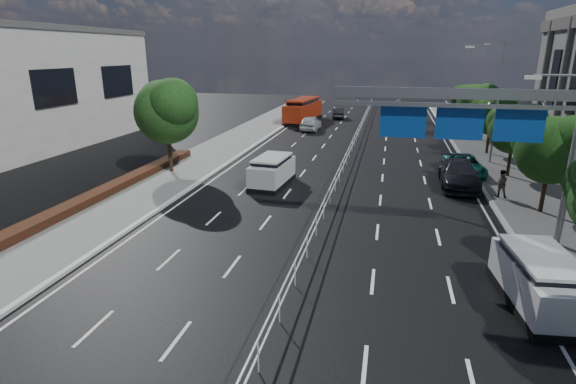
% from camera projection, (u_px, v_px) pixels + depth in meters
% --- Properties ---
extents(ground, '(160.00, 160.00, 0.00)m').
position_uv_depth(ground, '(266.00, 353.00, 12.90)').
color(ground, black).
rests_on(ground, ground).
extents(kerb_near, '(0.25, 140.00, 0.15)m').
position_uv_depth(kerb_near, '(3.00, 313.00, 14.77)').
color(kerb_near, silver).
rests_on(kerb_near, ground).
extents(median_fence, '(0.05, 85.00, 1.02)m').
position_uv_depth(median_fence, '(346.00, 160.00, 33.69)').
color(median_fence, silver).
rests_on(median_fence, ground).
extents(hedge_near, '(1.00, 36.00, 0.44)m').
position_uv_depth(hedge_near, '(12.00, 236.00, 20.25)').
color(hedge_near, black).
rests_on(hedge_near, sidewalk_near).
extents(overhead_gantry, '(10.24, 0.38, 7.45)m').
position_uv_depth(overhead_gantry, '(479.00, 118.00, 19.16)').
color(overhead_gantry, gray).
rests_on(overhead_gantry, ground).
extents(streetlight_far, '(2.78, 2.40, 9.00)m').
position_uv_depth(streetlight_far, '(494.00, 95.00, 33.34)').
color(streetlight_far, gray).
rests_on(streetlight_far, ground).
extents(near_tree_back, '(4.84, 4.51, 6.69)m').
position_uv_depth(near_tree_back, '(167.00, 108.00, 30.77)').
color(near_tree_back, black).
rests_on(near_tree_back, ground).
extents(far_tree_d, '(3.85, 3.59, 5.34)m').
position_uv_depth(far_tree_d, '(553.00, 146.00, 22.90)').
color(far_tree_d, black).
rests_on(far_tree_d, ground).
extents(far_tree_e, '(3.63, 3.38, 5.13)m').
position_uv_depth(far_tree_e, '(515.00, 126.00, 29.93)').
color(far_tree_e, black).
rests_on(far_tree_e, ground).
extents(far_tree_f, '(3.52, 3.28, 5.02)m').
position_uv_depth(far_tree_f, '(492.00, 113.00, 36.93)').
color(far_tree_f, black).
rests_on(far_tree_f, ground).
extents(far_tree_g, '(3.96, 3.69, 5.45)m').
position_uv_depth(far_tree_g, '(477.00, 101.00, 43.83)').
color(far_tree_g, black).
rests_on(far_tree_g, ground).
extents(far_tree_h, '(3.41, 3.18, 4.91)m').
position_uv_depth(far_tree_h, '(465.00, 97.00, 50.92)').
color(far_tree_h, black).
rests_on(far_tree_h, ground).
extents(white_minivan, '(2.24, 4.52, 1.90)m').
position_uv_depth(white_minivan, '(272.00, 171.00, 28.95)').
color(white_minivan, black).
rests_on(white_minivan, ground).
extents(red_bus, '(3.36, 9.71, 2.84)m').
position_uv_depth(red_bus, '(303.00, 110.00, 55.48)').
color(red_bus, black).
rests_on(red_bus, ground).
extents(near_car_silver, '(1.94, 4.71, 1.60)m').
position_uv_depth(near_car_silver, '(311.00, 123.00, 49.64)').
color(near_car_silver, silver).
rests_on(near_car_silver, ground).
extents(near_car_dark, '(1.82, 4.20, 1.35)m').
position_uv_depth(near_car_dark, '(338.00, 113.00, 58.69)').
color(near_car_dark, black).
rests_on(near_car_dark, ground).
extents(silver_minivan, '(2.39, 4.72, 1.89)m').
position_uv_depth(silver_minivan, '(539.00, 281.00, 15.09)').
color(silver_minivan, black).
rests_on(silver_minivan, ground).
extents(parked_car_teal, '(2.69, 5.23, 1.41)m').
position_uv_depth(parked_car_teal, '(464.00, 165.00, 31.42)').
color(parked_car_teal, '#197168').
rests_on(parked_car_teal, ground).
extents(parked_car_dark, '(2.41, 5.65, 1.62)m').
position_uv_depth(parked_car_dark, '(459.00, 174.00, 28.75)').
color(parked_car_dark, black).
rests_on(parked_car_dark, ground).
extents(pedestrian_a, '(0.72, 0.49, 1.95)m').
position_uv_depth(pedestrian_a, '(576.00, 187.00, 24.94)').
color(pedestrian_a, gray).
rests_on(pedestrian_a, sidewalk_far).
extents(pedestrian_b, '(0.82, 0.65, 1.64)m').
position_uv_depth(pedestrian_b, '(501.00, 183.00, 26.17)').
color(pedestrian_b, gray).
rests_on(pedestrian_b, sidewalk_far).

